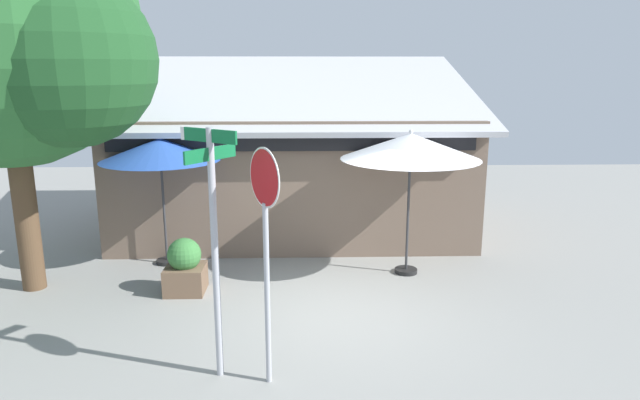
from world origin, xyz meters
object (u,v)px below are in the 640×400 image
(patio_umbrella_ivory_center, at_px, (411,147))
(sidewalk_planter, at_px, (185,267))
(patio_umbrella_royal_blue_left, at_px, (160,150))
(shade_tree, at_px, (15,38))
(street_sign_post, at_px, (214,231))
(stop_sign, at_px, (266,225))

(patio_umbrella_ivory_center, distance_m, sidewalk_planter, 4.67)
(patio_umbrella_royal_blue_left, height_order, shade_tree, shade_tree)
(shade_tree, height_order, sidewalk_planter, shade_tree)
(street_sign_post, distance_m, shade_tree, 5.25)
(patio_umbrella_ivory_center, relative_size, sidewalk_planter, 2.81)
(patio_umbrella_ivory_center, distance_m, shade_tree, 6.99)
(stop_sign, bearing_deg, street_sign_post, 163.75)
(patio_umbrella_royal_blue_left, bearing_deg, street_sign_post, -68.60)
(patio_umbrella_royal_blue_left, bearing_deg, stop_sign, -62.55)
(stop_sign, distance_m, shade_tree, 5.77)
(stop_sign, bearing_deg, patio_umbrella_ivory_center, 57.50)
(street_sign_post, bearing_deg, sidewalk_planter, 109.72)
(stop_sign, xyz_separation_m, patio_umbrella_royal_blue_left, (-2.36, 4.54, 0.26))
(stop_sign, xyz_separation_m, patio_umbrella_ivory_center, (2.45, 3.85, 0.40))
(patio_umbrella_royal_blue_left, bearing_deg, sidewalk_planter, -65.60)
(street_sign_post, relative_size, shade_tree, 0.48)
(stop_sign, height_order, shade_tree, shade_tree)
(shade_tree, bearing_deg, street_sign_post, -39.74)
(patio_umbrella_ivory_center, relative_size, shade_tree, 0.42)
(patio_umbrella_royal_blue_left, xyz_separation_m, sidewalk_planter, (0.70, -1.53, -1.88))
(patio_umbrella_royal_blue_left, distance_m, shade_tree, 3.10)
(stop_sign, height_order, patio_umbrella_ivory_center, stop_sign)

